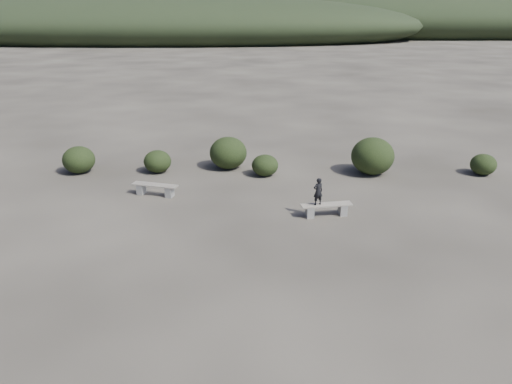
{
  "coord_description": "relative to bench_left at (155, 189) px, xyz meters",
  "views": [
    {
      "loc": [
        -0.03,
        -11.06,
        6.6
      ],
      "look_at": [
        -0.34,
        3.5,
        1.1
      ],
      "focal_mm": 35.0,
      "sensor_mm": 36.0,
      "label": 1
    }
  ],
  "objects": [
    {
      "name": "shrub_f",
      "position": [
        -3.7,
        2.57,
        0.3
      ],
      "size": [
        1.32,
        1.32,
        1.12
      ],
      "primitive_type": "ellipsoid",
      "color": "black",
      "rests_on": "ground"
    },
    {
      "name": "shrub_e",
      "position": [
        12.99,
        2.67,
        0.17
      ],
      "size": [
        1.04,
        1.04,
        0.87
      ],
      "primitive_type": "ellipsoid",
      "color": "black",
      "rests_on": "ground"
    },
    {
      "name": "shrub_d",
      "position": [
        8.43,
        2.67,
        0.51
      ],
      "size": [
        1.75,
        1.75,
        1.53
      ],
      "primitive_type": "ellipsoid",
      "color": "black",
      "rests_on": "ground"
    },
    {
      "name": "bench_right",
      "position": [
        6.07,
        -1.79,
        -0.0
      ],
      "size": [
        1.74,
        0.68,
        0.43
      ],
      "rotation": [
        0.0,
        0.0,
        0.19
      ],
      "color": "slate",
      "rests_on": "ground"
    },
    {
      "name": "shrub_c",
      "position": [
        4.02,
        2.37,
        0.18
      ],
      "size": [
        1.09,
        1.09,
        0.87
      ],
      "primitive_type": "ellipsoid",
      "color": "black",
      "rests_on": "ground"
    },
    {
      "name": "shrub_b",
      "position": [
        2.45,
        3.32,
        0.42
      ],
      "size": [
        1.58,
        1.58,
        1.36
      ],
      "primitive_type": "ellipsoid",
      "color": "black",
      "rests_on": "ground"
    },
    {
      "name": "seated_person",
      "position": [
        5.76,
        -1.85,
        0.63
      ],
      "size": [
        0.4,
        0.34,
        0.93
      ],
      "primitive_type": "imported",
      "rotation": [
        0.0,
        0.0,
        3.57
      ],
      "color": "black",
      "rests_on": "bench_right"
    },
    {
      "name": "bench_left",
      "position": [
        0.0,
        0.0,
        0.0
      ],
      "size": [
        1.74,
        0.76,
        0.43
      ],
      "rotation": [
        0.0,
        0.0,
        -0.25
      ],
      "color": "slate",
      "rests_on": "ground"
    },
    {
      "name": "shrub_a",
      "position": [
        -0.46,
        2.72,
        0.21
      ],
      "size": [
        1.14,
        1.14,
        0.93
      ],
      "primitive_type": "ellipsoid",
      "color": "black",
      "rests_on": "ground"
    },
    {
      "name": "ground",
      "position": [
        4.09,
        -5.99,
        -0.26
      ],
      "size": [
        1200.0,
        1200.0,
        0.0
      ],
      "primitive_type": "plane",
      "color": "#2E2923",
      "rests_on": "ground"
    }
  ]
}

